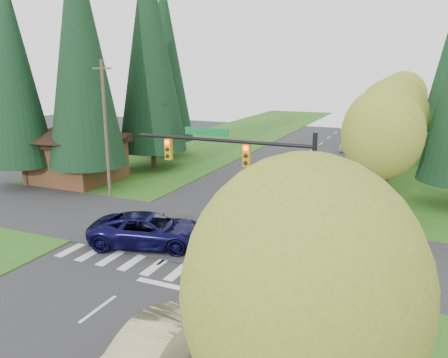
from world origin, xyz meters
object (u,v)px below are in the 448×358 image
Objects in this scene: sedan_champagne at (150,353)px; parked_car_a at (311,202)px; parked_car_b at (336,177)px; parked_car_e at (355,140)px; parked_car_d at (351,144)px; suv_navy at (149,230)px; parked_car_c at (355,156)px.

sedan_champagne is 17.93m from parked_car_a.
parked_car_a is at bearing -96.12° from parked_car_b.
parked_car_b is at bearing 91.13° from sedan_champagne.
parked_car_e is at bearing 86.43° from parked_car_a.
parked_car_b is at bearing -80.80° from parked_car_d.
parked_car_a is at bearing -53.13° from suv_navy.
sedan_champagne is at bearing -163.01° from suv_navy.
sedan_champagne is 1.11× the size of parked_car_a.
sedan_champagne is at bearing -85.04° from parked_car_d.
suv_navy is at bearing -116.66° from parked_car_b.
sedan_champagne reaches higher than parked_car_d.
parked_car_b is (0.36, 7.61, -0.01)m from parked_car_a.
parked_car_b is 21.18m from parked_car_e.
suv_navy is 1.55× the size of parked_car_c.
parked_car_a is 0.90× the size of parked_car_e.
suv_navy is (-5.81, 8.88, 0.05)m from sedan_champagne.
suv_navy reaches higher than sedan_champagne.
parked_car_b is at bearing -89.06° from parked_car_e.
parked_car_c is (1.49, 35.74, -0.15)m from sedan_champagne.
suv_navy is at bearing -105.42° from parked_car_c.
sedan_champagne is at bearing -96.41° from parked_car_b.
parked_car_d is 0.90× the size of parked_car_e.
parked_car_c is 7.18m from parked_car_d.
suv_navy reaches higher than parked_car_a.
sedan_champagne is at bearing -92.60° from parked_car_c.
sedan_champagne is 0.79× the size of suv_navy.
parked_car_c is 0.81× the size of parked_car_e.
sedan_champagne is 35.77m from parked_car_c.
parked_car_c is at bearing -73.67° from parked_car_d.
parked_car_a is (6.78, 9.02, -0.11)m from suv_navy.
sedan_champagne reaches higher than parked_car_a.
parked_car_c is at bearing 85.69° from parked_car_b.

